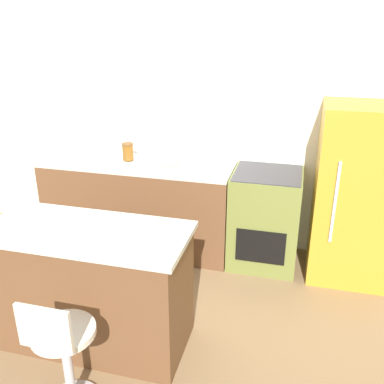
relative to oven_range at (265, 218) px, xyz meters
name	(u,v)px	position (x,y,z in m)	size (l,w,h in m)	color
ground_plane	(156,264)	(-1.01, -0.34, -0.47)	(14.00, 14.00, 0.00)	#8E704C
wall_back	(174,120)	(-1.01, 0.35, 0.83)	(8.00, 0.06, 2.60)	white
back_counter	(139,205)	(-1.30, 0.00, 0.00)	(1.93, 0.64, 0.93)	brown
kitchen_island	(91,286)	(-1.10, -1.46, 0.00)	(1.43, 0.65, 0.93)	brown
oven_range	(265,218)	(0.00, 0.00, 0.00)	(0.65, 0.65, 0.93)	olive
refrigerator	(355,194)	(0.78, -0.01, 0.34)	(0.70, 0.69, 1.61)	gold
stool_chair	(64,354)	(-0.97, -2.08, -0.04)	(0.38, 0.38, 0.86)	#B7B7BC
kettle	(100,150)	(-1.72, 0.04, 0.54)	(0.15, 0.15, 0.19)	silver
mixing_bowl	(168,159)	(-0.98, 0.04, 0.51)	(0.22, 0.22, 0.08)	beige
canister_jar	(128,152)	(-1.41, 0.04, 0.56)	(0.12, 0.12, 0.17)	brown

